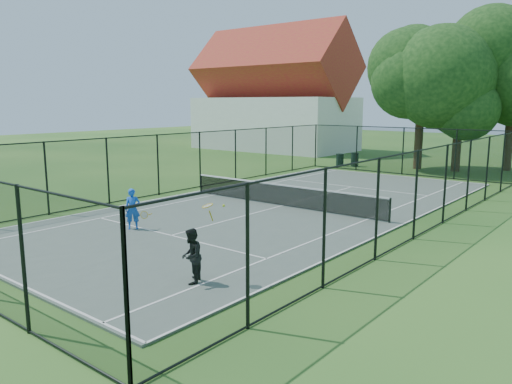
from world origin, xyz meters
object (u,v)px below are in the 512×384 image
Objects in this scene: tennis_net at (282,194)px; player_black at (191,256)px; player_blue at (133,209)px; trash_bin_left at (340,160)px; trash_bin_right at (355,159)px.

player_black reaches higher than tennis_net.
player_black is (5.58, -2.48, -0.03)m from player_blue.
tennis_net is 11.55× the size of trash_bin_left.
player_blue reaches higher than tennis_net.
tennis_net reaches higher than trash_bin_left.
player_blue is at bearing 156.06° from player_black.
trash_bin_right is 0.69× the size of player_blue.
trash_bin_left is 21.40m from player_blue.
tennis_net is 6.91× the size of player_blue.
player_black is at bearing -67.15° from tennis_net.
tennis_net is 15.39m from trash_bin_right.
trash_bin_left is 0.60× the size of player_blue.
trash_bin_right is 21.56m from player_blue.
player_black reaches higher than trash_bin_left.
player_blue is 6.11m from player_black.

